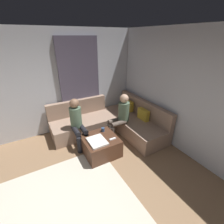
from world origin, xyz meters
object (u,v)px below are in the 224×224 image
person_on_couch_back (121,115)px  game_remote (113,139)px  coffee_mug (103,130)px  person_on_couch_side (77,121)px  ottoman (100,146)px  sectional_couch (112,122)px

person_on_couch_back → game_remote: bearing=134.7°
game_remote → coffee_mug: bearing=-174.3°
person_on_couch_side → game_remote: bearing=125.7°
ottoman → game_remote: (0.18, 0.22, 0.22)m
ottoman → person_on_couch_side: 0.79m
coffee_mug → game_remote: coffee_mug is taller
ottoman → game_remote: bearing=50.7°
person_on_couch_side → ottoman: bearing=119.2°
ottoman → person_on_couch_side: size_ratio=0.63×
ottoman → sectional_couch: bearing=135.5°
sectional_couch → person_on_couch_back: (0.36, 0.06, 0.38)m
sectional_couch → game_remote: (0.90, -0.49, 0.15)m
person_on_couch_back → person_on_couch_side: size_ratio=1.00×
coffee_mug → game_remote: (0.40, 0.04, -0.04)m
person_on_couch_back → person_on_couch_side: same height
sectional_couch → person_on_couch_side: person_on_couch_side is taller
coffee_mug → game_remote: 0.40m
person_on_couch_back → person_on_couch_side: bearing=78.8°
ottoman → person_on_couch_back: (-0.36, 0.76, 0.45)m
game_remote → person_on_couch_side: 0.95m
ottoman → coffee_mug: 0.38m
coffee_mug → person_on_couch_back: (-0.14, 0.58, 0.19)m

